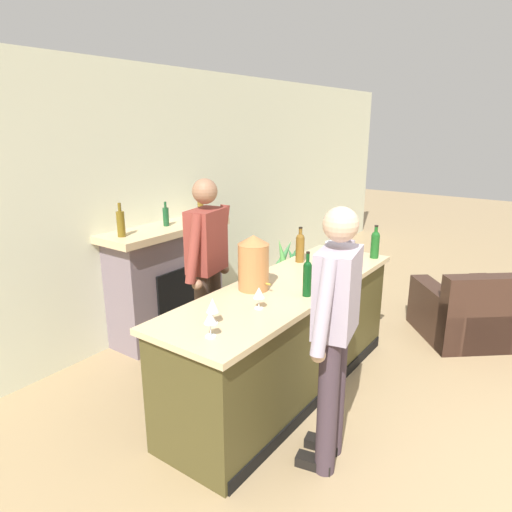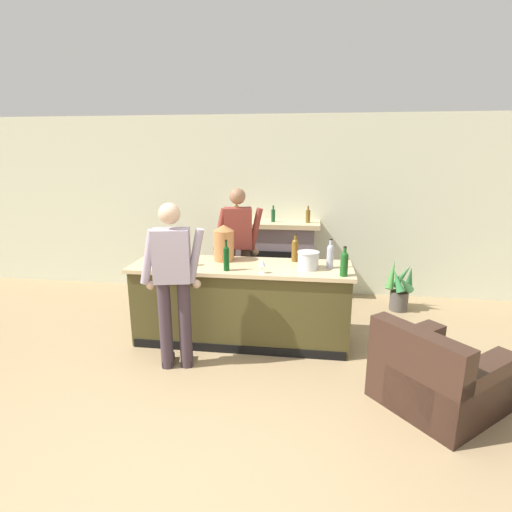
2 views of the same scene
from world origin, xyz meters
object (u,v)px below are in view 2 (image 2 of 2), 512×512
wine_bottle_cabernet_heavy (295,249)px  fireplace_stone (272,258)px  person_customer (173,280)px  copper_dispenser (224,243)px  ice_bucket_steel (308,260)px  person_bartender (238,248)px  wine_bottle_merlot_tall (344,263)px  armchair_black (434,379)px  potted_plant_corner (400,287)px  wine_bottle_riesling_slim (330,255)px  wine_bottle_port_short (226,257)px  wine_glass_near_bucket (262,263)px  wine_glass_back_row (149,254)px  wine_glass_mid_counter (165,252)px  wine_glass_front_right (194,256)px

wine_bottle_cabernet_heavy → fireplace_stone: bearing=106.4°
person_customer → copper_dispenser: 0.95m
ice_bucket_steel → person_bartender: bearing=140.3°
ice_bucket_steel → wine_bottle_merlot_tall: (0.37, -0.21, 0.04)m
copper_dispenser → wine_bottle_merlot_tall: copper_dispenser is taller
person_bartender → armchair_black: bearing=-40.4°
potted_plant_corner → person_customer: person_customer is taller
wine_bottle_riesling_slim → wine_bottle_port_short: (-1.13, -0.25, 0.00)m
wine_bottle_cabernet_heavy → wine_bottle_port_short: wine_bottle_port_short is taller
fireplace_stone → person_customer: person_customer is taller
wine_glass_near_bucket → wine_bottle_cabernet_heavy: bearing=58.3°
person_customer → wine_bottle_riesling_slim: 1.73m
wine_bottle_riesling_slim → wine_glass_back_row: size_ratio=2.07×
potted_plant_corner → copper_dispenser: size_ratio=1.68×
potted_plant_corner → wine_bottle_merlot_tall: size_ratio=2.29×
wine_glass_near_bucket → armchair_black: bearing=-25.3°
person_bartender → wine_bottle_riesling_slim: person_bartender is taller
wine_bottle_riesling_slim → wine_glass_back_row: (-2.06, -0.12, -0.03)m
wine_bottle_port_short → wine_glass_near_bucket: (0.40, -0.04, -0.04)m
wine_bottle_riesling_slim → wine_glass_mid_counter: size_ratio=1.90×
fireplace_stone → wine_bottle_cabernet_heavy: (0.40, -1.37, 0.49)m
copper_dispenser → wine_glass_front_right: 0.41m
armchair_black → person_bartender: 2.80m
ice_bucket_steel → wine_glass_back_row: ice_bucket_steel is taller
armchair_black → wine_glass_mid_counter: bearing=159.4°
wine_bottle_port_short → wine_glass_near_bucket: wine_bottle_port_short is taller
potted_plant_corner → wine_glass_front_right: 3.01m
potted_plant_corner → person_customer: size_ratio=0.42×
ice_bucket_steel → wine_glass_mid_counter: ice_bucket_steel is taller
person_customer → wine_bottle_riesling_slim: size_ratio=5.18×
ice_bucket_steel → wine_glass_near_bucket: bearing=-155.6°
armchair_black → ice_bucket_steel: 1.69m
wine_bottle_port_short → wine_glass_front_right: wine_bottle_port_short is taller
ice_bucket_steel → wine_bottle_port_short: wine_bottle_port_short is taller
potted_plant_corner → wine_bottle_cabernet_heavy: size_ratio=2.20×
fireplace_stone → person_customer: (-0.78, -2.31, 0.36)m
armchair_black → copper_dispenser: bearing=150.3°
ice_bucket_steel → wine_glass_near_bucket: (-0.49, -0.22, 0.01)m
wine_bottle_riesling_slim → wine_bottle_cabernet_heavy: (-0.40, 0.24, -0.00)m
person_bartender → wine_glass_front_right: (-0.36, -0.80, 0.08)m
person_customer → wine_glass_front_right: person_customer is taller
person_customer → wine_glass_near_bucket: bearing=25.8°
person_customer → person_bartender: size_ratio=0.99×
wine_bottle_riesling_slim → ice_bucket_steel: bearing=-163.4°
fireplace_stone → wine_glass_mid_counter: bearing=-124.6°
wine_bottle_riesling_slim → wine_glass_mid_counter: wine_bottle_riesling_slim is taller
person_bartender → wine_glass_mid_counter: size_ratio=9.98×
wine_bottle_port_short → wine_glass_front_right: size_ratio=2.19×
wine_bottle_cabernet_heavy → wine_glass_mid_counter: (-1.51, -0.24, -0.03)m
wine_glass_near_bucket → wine_glass_mid_counter: bearing=166.3°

